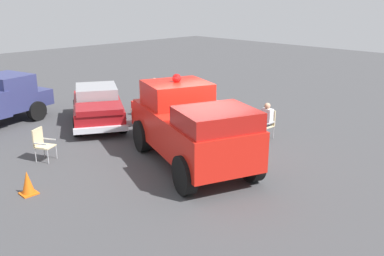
{
  "coord_description": "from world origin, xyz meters",
  "views": [
    {
      "loc": [
        8.47,
        -8.79,
        4.92
      ],
      "look_at": [
        -0.08,
        -0.32,
        1.16
      ],
      "focal_mm": 39.87,
      "sensor_mm": 36.0,
      "label": 1
    }
  ],
  "objects": [
    {
      "name": "classic_hot_rod",
      "position": [
        -5.75,
        0.05,
        0.75
      ],
      "size": [
        4.7,
        3.79,
        1.46
      ],
      "color": "black",
      "rests_on": "ground"
    },
    {
      "name": "lawn_chair_by_car",
      "position": [
        -3.61,
        -3.36,
        0.59
      ],
      "size": [
        0.67,
        0.67,
        1.02
      ],
      "color": "#B7BABF",
      "rests_on": "ground"
    },
    {
      "name": "traffic_cone",
      "position": [
        -1.61,
        -4.74,
        0.31
      ],
      "size": [
        0.4,
        0.4,
        0.64
      ],
      "color": "orange",
      "rests_on": "ground"
    },
    {
      "name": "ground_plane",
      "position": [
        0.0,
        0.0,
        0.0
      ],
      "size": [
        60.0,
        60.0,
        0.0
      ],
      "primitive_type": "plane",
      "color": "#424244"
    },
    {
      "name": "vintage_fire_truck",
      "position": [
        -0.3,
        -0.23,
        1.2
      ],
      "size": [
        6.33,
        4.14,
        2.59
      ],
      "color": "black",
      "rests_on": "ground"
    },
    {
      "name": "spectator_standing",
      "position": [
        -4.84,
        2.25,
        0.96
      ],
      "size": [
        0.6,
        0.44,
        1.68
      ],
      "color": "#2D334C",
      "rests_on": "ground"
    },
    {
      "name": "lawn_chair_near_truck",
      "position": [
        0.0,
        3.41,
        0.59
      ],
      "size": [
        0.54,
        0.53,
        1.02
      ],
      "color": "#B7BABF",
      "rests_on": "ground"
    },
    {
      "name": "spectator_seated",
      "position": [
        -0.01,
        3.28,
        0.7
      ],
      "size": [
        0.41,
        0.56,
        1.29
      ],
      "color": "#383842",
      "rests_on": "ground"
    }
  ]
}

